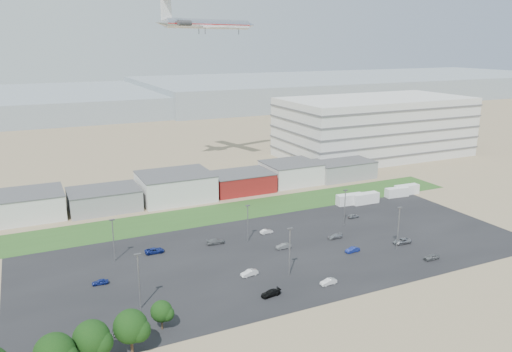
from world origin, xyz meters
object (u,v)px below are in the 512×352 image
parked_car_4 (249,273)px  parked_car_12 (335,236)px  box_trailer_a (350,199)px  parked_car_5 (100,282)px  parked_car_1 (352,250)px  airliner (209,24)px  parked_car_9 (155,251)px  parked_car_6 (216,241)px  parked_car_8 (353,216)px  parked_car_7 (283,246)px  parked_car_11 (266,231)px  parked_car_2 (431,257)px  parked_car_10 (123,331)px  parked_car_0 (402,241)px  parked_car_3 (271,293)px  parked_car_13 (328,282)px

parked_car_4 → parked_car_12: parked_car_4 is taller
box_trailer_a → parked_car_12: size_ratio=2.19×
parked_car_5 → parked_car_1: bearing=87.2°
airliner → parked_car_4: size_ratio=11.57×
parked_car_5 → parked_car_9: size_ratio=0.72×
parked_car_1 → parked_car_6: parked_car_6 is taller
parked_car_8 → box_trailer_a: bearing=-31.6°
parked_car_7 → parked_car_11: bearing=178.0°
parked_car_4 → parked_car_9: 25.27m
parked_car_2 → parked_car_9: (-56.01, 30.57, -0.01)m
airliner → parked_car_4: bearing=-120.6°
box_trailer_a → parked_car_10: box_trailer_a is taller
parked_car_0 → parked_car_9: 59.89m
airliner → parked_car_10: bearing=-132.5°
parked_car_3 → parked_car_11: 32.79m
parked_car_2 → parked_car_5: parked_car_2 is taller
parked_car_3 → parked_car_8: size_ratio=1.27×
parked_car_9 → parked_car_12: (43.33, -10.54, -0.06)m
parked_car_5 → parked_car_10: bearing=8.3°
parked_car_5 → parked_car_12: parked_car_12 is taller
box_trailer_a → parked_car_1: (-20.69, -29.88, -1.00)m
parked_car_4 → parked_car_8: (41.47, 20.14, -0.08)m
parked_car_11 → parked_car_2: bearing=-142.0°
parked_car_3 → parked_car_10: parked_car_3 is taller
parked_car_6 → parked_car_9: 14.98m
parked_car_0 → parked_car_12: 16.29m
parked_car_4 → parked_car_6: 19.23m
box_trailer_a → parked_car_5: 79.77m
parked_car_1 → parked_car_6: (-27.31, 18.48, 0.04)m
parked_car_2 → parked_car_4: (-40.82, 10.39, -0.00)m
parked_car_8 → parked_car_11: bearing=89.5°
parked_car_8 → parked_car_4: bearing=115.2°
parked_car_0 → parked_car_7: parked_car_0 is taller
parked_car_3 → parked_car_0: bearing=96.5°
box_trailer_a → parked_car_9: bearing=-166.1°
airliner → parked_car_5: size_ratio=13.60×
parked_car_2 → parked_car_8: (0.66, 30.52, -0.09)m
parked_car_0 → parked_car_9: parked_car_0 is taller
parked_car_3 → parked_car_4: 9.67m
parked_car_1 → airliner: bearing=175.9°
parked_car_9 → parked_car_12: bearing=-102.0°
parked_car_13 → parked_car_4: bearing=-132.4°
parked_car_5 → parked_car_11: parked_car_5 is taller
parked_car_9 → parked_car_0: bearing=-108.2°
parked_car_2 → parked_car_9: parked_car_2 is taller
parked_car_7 → parked_car_4: bearing=-52.5°
parked_car_6 → parked_car_13: (13.20, -29.73, -0.05)m
parked_car_4 → parked_car_12: (28.13, 9.65, -0.07)m
airliner → parked_car_4: airliner is taller
parked_car_2 → parked_car_11: size_ratio=1.11×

